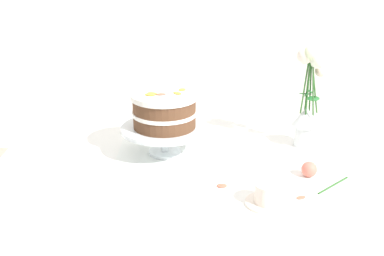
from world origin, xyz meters
TOP-DOWN VIEW (x-y plane):
  - dining_table at (0.00, -0.03)m, footprint 1.40×1.00m
  - linen_napkin at (-0.15, 0.09)m, footprint 0.32×0.32m
  - cake_stand at (-0.15, 0.09)m, footprint 0.29×0.29m
  - layer_cake at (-0.15, 0.09)m, footprint 0.22×0.22m
  - flower_vase at (0.33, 0.17)m, footprint 0.10×0.10m
  - teacup at (0.15, -0.24)m, footprint 0.13×0.13m
  - fallen_rose at (0.30, -0.07)m, footprint 0.14×0.14m
  - loose_petal_0 at (0.25, -0.21)m, footprint 0.03×0.03m
  - loose_petal_1 at (0.03, -0.14)m, footprint 0.03×0.03m

SIDE VIEW (x-z plane):
  - dining_table at x=0.00m, z-range 0.28..1.02m
  - linen_napkin at x=-0.15m, z-range 0.74..0.74m
  - loose_petal_0 at x=0.25m, z-range 0.74..0.74m
  - loose_petal_1 at x=0.03m, z-range 0.74..0.75m
  - fallen_rose at x=0.30m, z-range 0.74..0.79m
  - teacup at x=0.15m, z-range 0.74..0.80m
  - cake_stand at x=-0.15m, z-range 0.77..0.87m
  - layer_cake at x=-0.15m, z-range 0.84..0.96m
  - flower_vase at x=0.33m, z-range 0.74..1.10m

